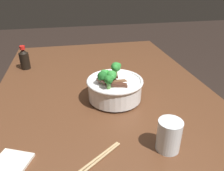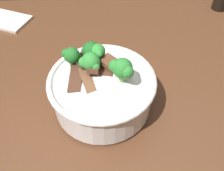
# 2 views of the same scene
# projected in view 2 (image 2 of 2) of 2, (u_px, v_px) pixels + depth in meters

# --- Properties ---
(dining_table) EXTENTS (1.49, 0.90, 0.80)m
(dining_table) POSITION_uv_depth(u_px,v_px,m) (110.00, 123.00, 0.64)
(dining_table) COLOR #56331E
(dining_table) RESTS_ON ground
(rice_bowl) EXTENTS (0.22, 0.22, 0.14)m
(rice_bowl) POSITION_uv_depth(u_px,v_px,m) (102.00, 87.00, 0.49)
(rice_bowl) COLOR white
(rice_bowl) RESTS_ON dining_table
(folded_napkin) EXTENTS (0.17, 0.14, 0.01)m
(folded_napkin) POSITION_uv_depth(u_px,v_px,m) (4.00, 20.00, 0.75)
(folded_napkin) COLOR silver
(folded_napkin) RESTS_ON dining_table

